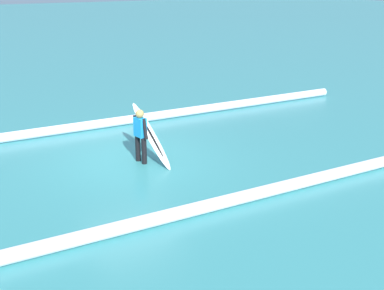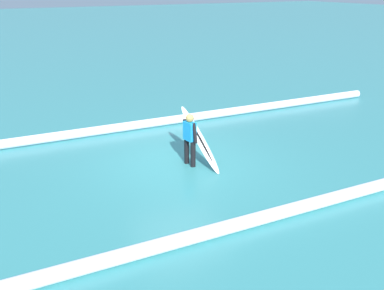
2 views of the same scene
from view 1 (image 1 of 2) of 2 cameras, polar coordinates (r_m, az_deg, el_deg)
name	(u,v)px [view 1 (image 1 of 2)]	position (r m, az deg, el deg)	size (l,w,h in m)	color
ground_plane	(130,159)	(13.21, -7.29, -1.69)	(161.66, 161.66, 0.00)	teal
surfer	(140,133)	(12.74, -6.04, 1.39)	(0.25, 0.61, 1.43)	black
surfboard	(151,135)	(12.96, -4.82, 1.14)	(0.35, 1.92, 1.38)	white
wave_crest_foreground	(113,122)	(16.16, -9.14, 2.66)	(0.30, 0.30, 18.24)	white
wave_crest_midground	(212,205)	(10.27, 2.32, -7.01)	(0.28, 0.28, 21.23)	white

